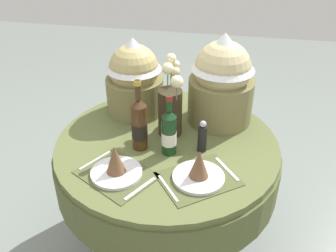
% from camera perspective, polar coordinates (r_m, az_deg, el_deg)
% --- Properties ---
extents(ground, '(8.00, 8.00, 0.00)m').
position_cam_1_polar(ground, '(2.52, -0.13, -16.86)').
color(ground, gray).
extents(dining_table, '(1.19, 1.19, 0.77)m').
position_cam_1_polar(dining_table, '(2.10, -0.15, -5.83)').
color(dining_table, '#5B6638').
rests_on(dining_table, ground).
extents(place_setting_left, '(0.42, 0.40, 0.16)m').
position_cam_1_polar(place_setting_left, '(1.78, -7.77, -6.02)').
color(place_setting_left, '#4E562F').
rests_on(place_setting_left, dining_table).
extents(place_setting_right, '(0.43, 0.41, 0.16)m').
position_cam_1_polar(place_setting_right, '(1.74, 4.62, -6.72)').
color(place_setting_right, '#4E562F').
rests_on(place_setting_right, dining_table).
extents(flower_vase, '(0.14, 0.25, 0.43)m').
position_cam_1_polar(flower_vase, '(1.99, 0.50, 3.12)').
color(flower_vase, '#332819').
rests_on(flower_vase, dining_table).
extents(wine_bottle_left, '(0.08, 0.08, 0.38)m').
position_cam_1_polar(wine_bottle_left, '(1.89, -4.32, 0.30)').
color(wine_bottle_left, '#422814').
rests_on(wine_bottle_left, dining_table).
extents(wine_bottle_right, '(0.08, 0.08, 0.32)m').
position_cam_1_polar(wine_bottle_right, '(1.86, 0.15, -0.91)').
color(wine_bottle_right, '#143819').
rests_on(wine_bottle_right, dining_table).
extents(pepper_mill, '(0.05, 0.05, 0.17)m').
position_cam_1_polar(pepper_mill, '(1.91, 5.14, -1.69)').
color(pepper_mill, black).
rests_on(pepper_mill, dining_table).
extents(gift_tub_back_left, '(0.33, 0.33, 0.45)m').
position_cam_1_polar(gift_tub_back_left, '(2.18, -5.07, 7.66)').
color(gift_tub_back_left, olive).
rests_on(gift_tub_back_left, dining_table).
extents(gift_tub_back_right, '(0.36, 0.36, 0.51)m').
position_cam_1_polar(gift_tub_back_right, '(2.09, 8.07, 7.32)').
color(gift_tub_back_right, olive).
rests_on(gift_tub_back_right, dining_table).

